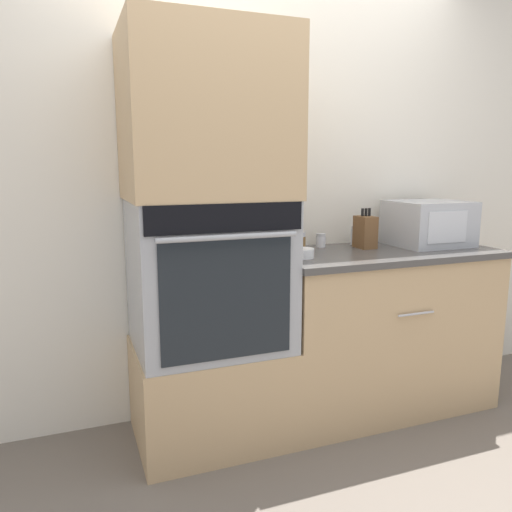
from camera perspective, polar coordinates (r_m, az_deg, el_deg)
name	(u,v)px	position (r m, az deg, el deg)	size (l,w,h in m)	color
ground_plane	(302,451)	(2.66, 5.29, -21.31)	(12.00, 12.00, 0.00)	#6B6056
wall_back	(257,191)	(2.85, 0.09, 7.43)	(8.00, 0.05, 2.50)	silver
oven_cabinet_base	(211,391)	(2.67, -5.17, -15.09)	(0.76, 0.60, 0.50)	tan
wall_oven	(209,274)	(2.47, -5.38, -2.05)	(0.73, 0.64, 0.74)	#9EA0A5
oven_cabinet_upper	(206,116)	(2.42, -5.72, 15.64)	(0.76, 0.60, 0.77)	tan
counter_unit	(379,328)	(3.00, 13.91, -8.05)	(1.29, 0.63, 0.93)	tan
microwave	(428,223)	(3.13, 19.08, 3.57)	(0.43, 0.39, 0.26)	#B2B5BA
knife_block	(365,232)	(2.93, 12.37, 2.72)	(0.09, 0.13, 0.23)	brown
bowl	(302,253)	(2.57, 5.31, 0.33)	(0.12, 0.12, 0.05)	white
condiment_jar_near	(355,235)	(3.04, 11.19, 2.34)	(0.05, 0.05, 0.12)	silver
condiment_jar_mid	(301,243)	(2.73, 5.22, 1.54)	(0.04, 0.04, 0.11)	brown
condiment_jar_far	(321,240)	(2.92, 7.41, 1.78)	(0.06, 0.06, 0.08)	silver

